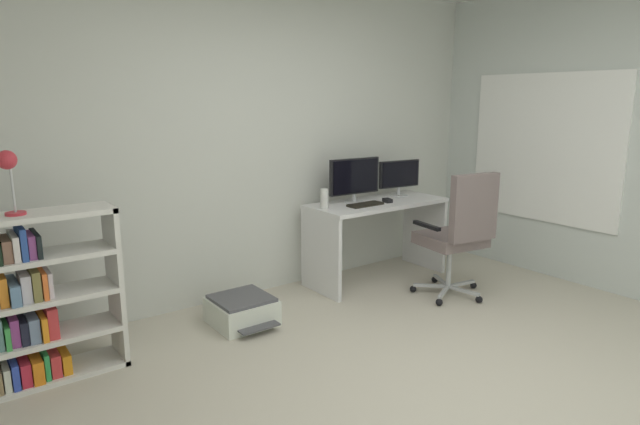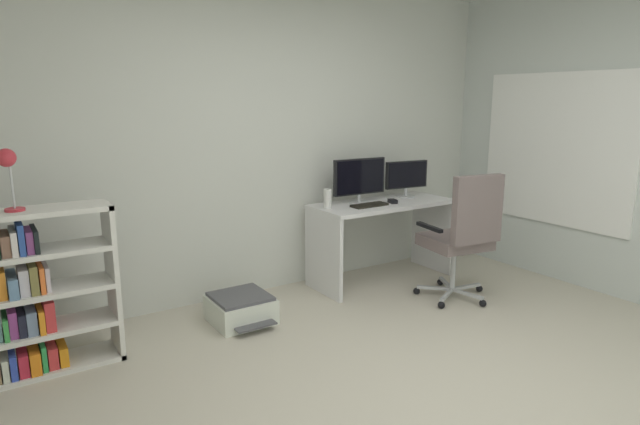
{
  "view_description": "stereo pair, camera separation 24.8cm",
  "coord_description": "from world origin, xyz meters",
  "px_view_note": "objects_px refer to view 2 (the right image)",
  "views": [
    {
      "loc": [
        -2.22,
        -1.72,
        1.68
      ],
      "look_at": [
        0.19,
        1.54,
        0.81
      ],
      "focal_mm": 29.77,
      "sensor_mm": 36.0,
      "label": 1
    },
    {
      "loc": [
        -2.02,
        -1.86,
        1.68
      ],
      "look_at": [
        0.19,
        1.54,
        0.81
      ],
      "focal_mm": 29.77,
      "sensor_mm": 36.0,
      "label": 2
    }
  ],
  "objects_px": {
    "printer": "(241,308)",
    "desk_lamp": "(7,166)",
    "office_chair": "(463,232)",
    "bookshelf": "(36,296)",
    "monitor_secondary": "(406,176)",
    "computer_mouse": "(393,201)",
    "desk": "(382,224)",
    "keyboard": "(369,205)",
    "monitor_main": "(359,178)",
    "desktop_speaker": "(328,199)"
  },
  "relations": [
    {
      "from": "bookshelf",
      "to": "desk_lamp",
      "type": "height_order",
      "value": "desk_lamp"
    },
    {
      "from": "printer",
      "to": "desk_lamp",
      "type": "bearing_deg",
      "value": -179.68
    },
    {
      "from": "keyboard",
      "to": "desk_lamp",
      "type": "height_order",
      "value": "desk_lamp"
    },
    {
      "from": "monitor_main",
      "to": "office_chair",
      "type": "distance_m",
      "value": 1.04
    },
    {
      "from": "keyboard",
      "to": "monitor_secondary",
      "type": "bearing_deg",
      "value": 15.61
    },
    {
      "from": "keyboard",
      "to": "desktop_speaker",
      "type": "height_order",
      "value": "desktop_speaker"
    },
    {
      "from": "desktop_speaker",
      "to": "keyboard",
      "type": "bearing_deg",
      "value": -18.58
    },
    {
      "from": "keyboard",
      "to": "computer_mouse",
      "type": "height_order",
      "value": "computer_mouse"
    },
    {
      "from": "computer_mouse",
      "to": "monitor_secondary",
      "type": "bearing_deg",
      "value": 45.35
    },
    {
      "from": "bookshelf",
      "to": "monitor_secondary",
      "type": "bearing_deg",
      "value": 4.42
    },
    {
      "from": "computer_mouse",
      "to": "desktop_speaker",
      "type": "bearing_deg",
      "value": -174.28
    },
    {
      "from": "desk",
      "to": "bookshelf",
      "type": "relative_size",
      "value": 1.3
    },
    {
      "from": "monitor_main",
      "to": "desktop_speaker",
      "type": "height_order",
      "value": "monitor_main"
    },
    {
      "from": "desktop_speaker",
      "to": "desk_lamp",
      "type": "bearing_deg",
      "value": -175.09
    },
    {
      "from": "desk_lamp",
      "to": "desk",
      "type": "bearing_deg",
      "value": 3.25
    },
    {
      "from": "office_chair",
      "to": "bookshelf",
      "type": "height_order",
      "value": "office_chair"
    },
    {
      "from": "desk_lamp",
      "to": "printer",
      "type": "distance_m",
      "value": 1.86
    },
    {
      "from": "keyboard",
      "to": "desktop_speaker",
      "type": "relative_size",
      "value": 2.0
    },
    {
      "from": "office_chair",
      "to": "bookshelf",
      "type": "relative_size",
      "value": 1.06
    },
    {
      "from": "monitor_main",
      "to": "bookshelf",
      "type": "bearing_deg",
      "value": -174.65
    },
    {
      "from": "monitor_main",
      "to": "keyboard",
      "type": "height_order",
      "value": "monitor_main"
    },
    {
      "from": "monitor_secondary",
      "to": "desk",
      "type": "bearing_deg",
      "value": -167.0
    },
    {
      "from": "bookshelf",
      "to": "desk",
      "type": "bearing_deg",
      "value": 3.33
    },
    {
      "from": "printer",
      "to": "monitor_main",
      "type": "bearing_deg",
      "value": 10.47
    },
    {
      "from": "keyboard",
      "to": "desk_lamp",
      "type": "relative_size",
      "value": 0.93
    },
    {
      "from": "desktop_speaker",
      "to": "monitor_secondary",
      "type": "bearing_deg",
      "value": 2.88
    },
    {
      "from": "monitor_secondary",
      "to": "keyboard",
      "type": "bearing_deg",
      "value": -163.72
    },
    {
      "from": "desk_lamp",
      "to": "bookshelf",
      "type": "bearing_deg",
      "value": -0.46
    },
    {
      "from": "computer_mouse",
      "to": "office_chair",
      "type": "height_order",
      "value": "office_chair"
    },
    {
      "from": "desk",
      "to": "bookshelf",
      "type": "height_order",
      "value": "bookshelf"
    },
    {
      "from": "computer_mouse",
      "to": "desk_lamp",
      "type": "distance_m",
      "value": 3.04
    },
    {
      "from": "monitor_secondary",
      "to": "computer_mouse",
      "type": "distance_m",
      "value": 0.4
    },
    {
      "from": "desk",
      "to": "computer_mouse",
      "type": "height_order",
      "value": "computer_mouse"
    },
    {
      "from": "monitor_secondary",
      "to": "office_chair",
      "type": "relative_size",
      "value": 0.42
    },
    {
      "from": "computer_mouse",
      "to": "bookshelf",
      "type": "relative_size",
      "value": 0.1
    },
    {
      "from": "bookshelf",
      "to": "printer",
      "type": "xyz_separation_m",
      "value": [
        1.36,
        0.01,
        -0.39
      ]
    },
    {
      "from": "bookshelf",
      "to": "desk_lamp",
      "type": "xyz_separation_m",
      "value": [
        -0.06,
        0.0,
        0.81
      ]
    },
    {
      "from": "desk",
      "to": "printer",
      "type": "relative_size",
      "value": 2.56
    },
    {
      "from": "desktop_speaker",
      "to": "office_chair",
      "type": "distance_m",
      "value": 1.17
    },
    {
      "from": "monitor_secondary",
      "to": "printer",
      "type": "distance_m",
      "value": 2.07
    },
    {
      "from": "desk",
      "to": "desk_lamp",
      "type": "relative_size",
      "value": 3.65
    },
    {
      "from": "monitor_secondary",
      "to": "keyboard",
      "type": "xyz_separation_m",
      "value": [
        -0.58,
        -0.17,
        -0.19
      ]
    },
    {
      "from": "monitor_main",
      "to": "keyboard",
      "type": "distance_m",
      "value": 0.28
    },
    {
      "from": "keyboard",
      "to": "desk_lamp",
      "type": "distance_m",
      "value": 2.78
    },
    {
      "from": "desk",
      "to": "monitor_secondary",
      "type": "bearing_deg",
      "value": 13.0
    },
    {
      "from": "keyboard",
      "to": "bookshelf",
      "type": "xyz_separation_m",
      "value": [
        -2.66,
        -0.08,
        -0.27
      ]
    },
    {
      "from": "monitor_secondary",
      "to": "printer",
      "type": "height_order",
      "value": "monitor_secondary"
    },
    {
      "from": "office_chair",
      "to": "printer",
      "type": "distance_m",
      "value": 1.91
    },
    {
      "from": "desk",
      "to": "monitor_main",
      "type": "distance_m",
      "value": 0.49
    },
    {
      "from": "keyboard",
      "to": "bookshelf",
      "type": "distance_m",
      "value": 2.67
    }
  ]
}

